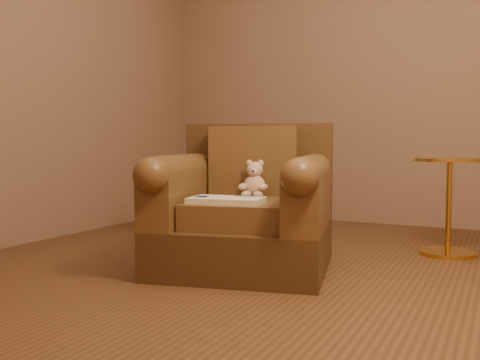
% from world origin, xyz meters
% --- Properties ---
extents(floor, '(4.00, 4.00, 0.00)m').
position_xyz_m(floor, '(0.00, 0.00, 0.00)').
color(floor, brown).
rests_on(floor, ground).
extents(armchair, '(1.09, 1.06, 0.83)m').
position_xyz_m(armchair, '(-0.29, -0.02, 0.32)').
color(armchair, '#493018').
rests_on(armchair, floor).
extents(teddy_bear, '(0.16, 0.19, 0.22)m').
position_xyz_m(teddy_bear, '(-0.28, 0.06, 0.48)').
color(teddy_bear, beige).
rests_on(teddy_bear, armchair).
extents(guidebook, '(0.42, 0.29, 0.03)m').
position_xyz_m(guidebook, '(-0.29, -0.26, 0.41)').
color(guidebook, beige).
rests_on(guidebook, armchair).
extents(side_table, '(0.44, 0.44, 0.62)m').
position_xyz_m(side_table, '(0.71, 0.86, 0.33)').
color(side_table, gold).
rests_on(side_table, floor).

